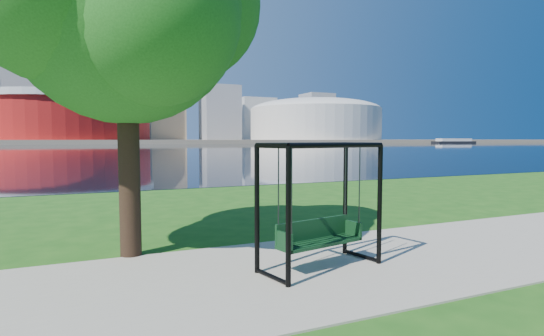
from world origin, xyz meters
TOP-DOWN VIEW (x-y plane):
  - ground at (0.00, 0.00)m, footprint 900.00×900.00m
  - path at (0.00, -0.50)m, footprint 120.00×4.00m
  - river at (0.00, 102.00)m, footprint 900.00×180.00m
  - far_bank at (0.00, 306.00)m, footprint 900.00×228.00m
  - stadium at (-10.00, 235.00)m, footprint 83.00×83.00m
  - arena at (135.00, 235.00)m, footprint 84.00×84.00m
  - skyline at (-4.27, 319.39)m, footprint 392.00×66.00m
  - swing at (0.59, -0.51)m, footprint 2.23×1.31m
  - park_tree at (-2.28, 1.64)m, footprint 5.46×4.93m
  - barge at (199.47, 181.39)m, footprint 27.70×9.46m

SIDE VIEW (x-z plane):
  - ground at x=0.00m, z-range 0.00..0.00m
  - river at x=0.00m, z-range 0.00..0.02m
  - path at x=0.00m, z-range 0.00..0.03m
  - far_bank at x=0.00m, z-range 0.00..2.00m
  - swing at x=0.59m, z-range -0.04..2.10m
  - barge at x=199.47m, z-range -0.12..2.60m
  - park_tree at x=-2.28m, z-range 1.32..8.10m
  - stadium at x=-10.00m, z-range -1.77..30.23m
  - arena at x=135.00m, z-range 2.59..29.15m
  - skyline at x=-4.27m, z-range -12.36..84.14m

